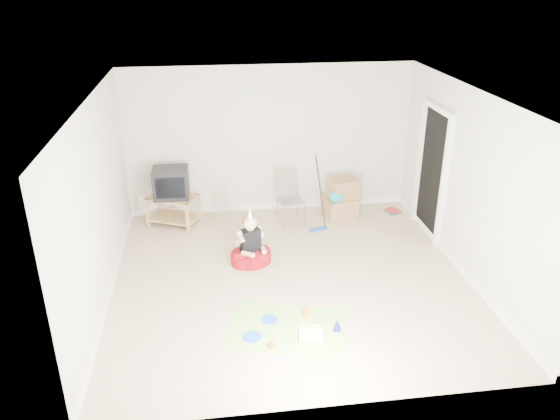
{
  "coord_description": "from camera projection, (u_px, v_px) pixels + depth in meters",
  "views": [
    {
      "loc": [
        -1.05,
        -6.62,
        4.07
      ],
      "look_at": [
        -0.1,
        0.4,
        0.9
      ],
      "focal_mm": 35.0,
      "sensor_mm": 36.0,
      "label": 1
    }
  ],
  "objects": [
    {
      "name": "orange_cup_far",
      "position": [
        272.0,
        345.0,
        6.34
      ],
      "size": [
        0.11,
        0.11,
        0.09
      ],
      "primitive_type": "cylinder",
      "rotation": [
        0.0,
        0.0,
        -0.62
      ],
      "color": "orange",
      "rests_on": "party_mat"
    },
    {
      "name": "doorway_recess",
      "position": [
        432.0,
        174.0,
        8.75
      ],
      "size": [
        0.02,
        0.9,
        2.05
      ],
      "primitive_type": "cube",
      "color": "black",
      "rests_on": "ground"
    },
    {
      "name": "seated_woman",
      "position": [
        251.0,
        251.0,
        8.13
      ],
      "size": [
        0.81,
        0.81,
        0.89
      ],
      "color": "maroon",
      "rests_on": "ground"
    },
    {
      "name": "cardboard_boxes",
      "position": [
        341.0,
        199.0,
        9.56
      ],
      "size": [
        0.64,
        0.57,
        0.7
      ],
      "color": "#9B774B",
      "rests_on": "ground"
    },
    {
      "name": "blue_plate_near",
      "position": [
        269.0,
        319.0,
        6.85
      ],
      "size": [
        0.24,
        0.24,
        0.01
      ],
      "primitive_type": "cylinder",
      "rotation": [
        0.0,
        0.0,
        0.15
      ],
      "color": "blue",
      "rests_on": "party_mat"
    },
    {
      "name": "birthday_cake",
      "position": [
        311.0,
        336.0,
        6.5
      ],
      "size": [
        0.32,
        0.27,
        0.14
      ],
      "color": "white",
      "rests_on": "party_mat"
    },
    {
      "name": "tv_stand",
      "position": [
        173.0,
        208.0,
        9.32
      ],
      "size": [
        0.95,
        0.8,
        0.51
      ],
      "color": "#A37D49",
      "rests_on": "ground"
    },
    {
      "name": "orange_cup_near",
      "position": [
        306.0,
        313.0,
        6.91
      ],
      "size": [
        0.11,
        0.11,
        0.09
      ],
      "primitive_type": "cylinder",
      "rotation": [
        0.0,
        0.0,
        -0.65
      ],
      "color": "orange",
      "rests_on": "party_mat"
    },
    {
      "name": "crt_tv",
      "position": [
        171.0,
        183.0,
        9.13
      ],
      "size": [
        0.6,
        0.5,
        0.51
      ],
      "primitive_type": "cube",
      "rotation": [
        0.0,
        0.0,
        -0.02
      ],
      "color": "black",
      "rests_on": "tv_stand"
    },
    {
      "name": "ground",
      "position": [
        291.0,
        278.0,
        7.78
      ],
      "size": [
        5.0,
        5.0,
        0.0
      ],
      "primitive_type": "plane",
      "color": "#C6AD8E",
      "rests_on": "ground"
    },
    {
      "name": "book_pile",
      "position": [
        393.0,
        211.0,
        9.85
      ],
      "size": [
        0.27,
        0.3,
        0.06
      ],
      "color": "#2A7F58",
      "rests_on": "ground"
    },
    {
      "name": "blue_party_hat",
      "position": [
        337.0,
        325.0,
        6.63
      ],
      "size": [
        0.11,
        0.11,
        0.16
      ],
      "primitive_type": "cone",
      "rotation": [
        0.0,
        0.0,
        -0.02
      ],
      "color": "#1B22BD",
      "rests_on": "party_mat"
    },
    {
      "name": "folding_chair",
      "position": [
        291.0,
        201.0,
        9.24
      ],
      "size": [
        0.48,
        0.47,
        0.9
      ],
      "color": "gray",
      "rests_on": "ground"
    },
    {
      "name": "blue_plate_far",
      "position": [
        252.0,
        337.0,
        6.53
      ],
      "size": [
        0.32,
        0.32,
        0.01
      ],
      "primitive_type": "cylinder",
      "rotation": [
        0.0,
        0.0,
        -0.61
      ],
      "color": "blue",
      "rests_on": "party_mat"
    },
    {
      "name": "party_mat",
      "position": [
        286.0,
        328.0,
        6.71
      ],
      "size": [
        1.66,
        1.39,
        0.01
      ],
      "primitive_type": "cube",
      "rotation": [
        0.0,
        0.0,
        -0.28
      ],
      "color": "#FB3499",
      "rests_on": "ground"
    },
    {
      "name": "floor_mop",
      "position": [
        318.0,
        216.0,
        9.09
      ],
      "size": [
        0.32,
        0.39,
        1.22
      ],
      "color": "blue",
      "rests_on": "ground"
    }
  ]
}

